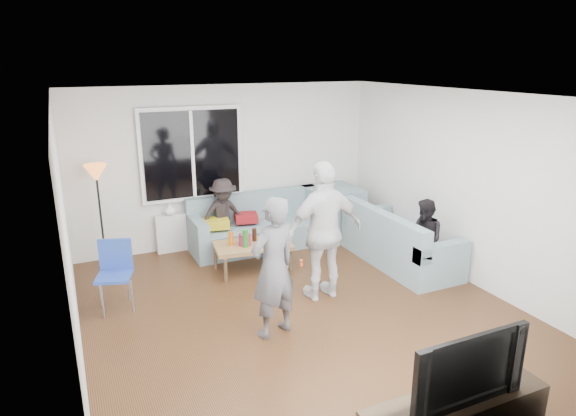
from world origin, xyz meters
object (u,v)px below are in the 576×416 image
sofa_back_section (261,222)px  side_chair (114,277)px  spectator_back (224,216)px  coffee_table (253,257)px  player_left (273,268)px  sofa_right_section (400,236)px  television (461,364)px  spectator_right (424,239)px  player_right (325,231)px  floor_lamp (101,219)px

sofa_back_section → side_chair: (-2.42, -1.27, 0.01)m
spectator_back → sofa_back_section: bearing=-8.8°
coffee_table → player_left: size_ratio=0.68×
sofa_back_section → spectator_back: spectator_back is taller
spectator_back → player_left: bearing=-101.7°
spectator_back → sofa_right_section: bearing=-40.5°
player_left → television: size_ratio=1.53×
coffee_table → spectator_right: 2.46m
player_left → spectator_right: size_ratio=1.42×
player_left → spectator_right: 2.59m
sofa_back_section → sofa_right_section: size_ratio=1.15×
sofa_back_section → television: (-0.24, -4.77, 0.32)m
sofa_right_section → player_right: size_ratio=1.11×
floor_lamp → spectator_back: size_ratio=1.30×
sofa_back_section → sofa_right_section: same height
sofa_back_section → television: 4.79m
player_left → spectator_right: (2.52, 0.54, -0.24)m
player_left → player_right: 1.11m
player_left → spectator_back: bearing=-112.3°
sofa_back_section → player_left: size_ratio=1.43×
coffee_table → television: television is taller
spectator_right → television: (-1.89, -2.71, 0.18)m
sofa_right_section → side_chair: size_ratio=2.33×
coffee_table → player_right: bearing=-66.3°
television → player_left: bearing=106.5°
floor_lamp → spectator_back: bearing=-1.8°
player_left → television: bearing=89.8°
sofa_right_section → spectator_right: 0.56m
spectator_right → sofa_right_section: bearing=-171.3°
side_chair → player_right: 2.65m
sofa_right_section → player_left: size_ratio=1.25×
sofa_back_section → spectator_back: (-0.62, 0.03, 0.18)m
television → spectator_back: bearing=94.5°
floor_lamp → player_right: size_ratio=0.87×
spectator_right → coffee_table: bearing=-111.6°
television → side_chair: bearing=122.0°
sofa_back_section → sofa_right_section: 2.24m
coffee_table → side_chair: (-1.97, -0.44, 0.23)m
floor_lamp → spectator_back: (1.81, -0.06, -0.18)m
sofa_right_section → television: 3.77m
sofa_right_section → spectator_back: (-2.26, 1.55, 0.18)m
coffee_table → side_chair: size_ratio=1.28×
player_right → sofa_right_section: bearing=-163.4°
side_chair → spectator_back: bearing=53.6°
coffee_table → player_right: size_ratio=0.61×
floor_lamp → player_left: 3.11m
coffee_table → side_chair: bearing=-167.5°
sofa_back_section → side_chair: size_ratio=2.67×
sofa_back_section → player_left: (-0.88, -2.61, 0.38)m
player_left → player_right: bearing=-165.3°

